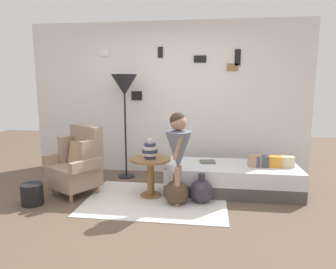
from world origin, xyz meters
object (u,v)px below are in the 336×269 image
(floor_lamp, at_px, (124,88))
(person_child, at_px, (178,146))
(book_on_daybed, at_px, (208,162))
(demijohn_near, at_px, (176,192))
(daybed, at_px, (232,178))
(armchair, at_px, (78,163))
(vase_striped, at_px, (150,150))
(demijohn_far, at_px, (201,191))
(side_table, at_px, (151,169))
(magazine_basket, at_px, (32,194))

(floor_lamp, height_order, person_child, floor_lamp)
(book_on_daybed, xyz_separation_m, demijohn_near, (-0.39, -0.67, -0.25))
(daybed, relative_size, floor_lamp, 1.11)
(armchair, relative_size, vase_striped, 3.54)
(book_on_daybed, bearing_deg, demijohn_far, -97.16)
(armchair, bearing_deg, person_child, -10.34)
(floor_lamp, relative_size, demijohn_near, 4.17)
(armchair, height_order, vase_striped, armchair)
(side_table, bearing_deg, book_on_daybed, 28.52)
(vase_striped, distance_m, demijohn_far, 0.89)
(vase_striped, bearing_deg, armchair, 179.24)
(floor_lamp, bearing_deg, vase_striped, -55.21)
(vase_striped, bearing_deg, side_table, 69.51)
(demijohn_far, bearing_deg, armchair, 175.63)
(demijohn_near, height_order, magazine_basket, demijohn_near)
(vase_striped, bearing_deg, book_on_daybed, 29.09)
(daybed, relative_size, side_table, 3.38)
(daybed, xyz_separation_m, demijohn_far, (-0.43, -0.49, -0.04))
(person_child, bearing_deg, vase_striped, 148.53)
(side_table, bearing_deg, demijohn_far, -10.71)
(side_table, xyz_separation_m, vase_striped, (-0.00, -0.01, 0.27))
(daybed, height_order, side_table, side_table)
(magazine_basket, bearing_deg, demijohn_far, 9.60)
(floor_lamp, bearing_deg, side_table, -54.57)
(armchair, relative_size, daybed, 0.51)
(armchair, bearing_deg, daybed, 8.99)
(side_table, distance_m, floor_lamp, 1.49)
(side_table, height_order, book_on_daybed, side_table)
(person_child, relative_size, book_on_daybed, 5.55)
(floor_lamp, bearing_deg, demijohn_far, -36.41)
(demijohn_near, xyz_separation_m, demijohn_far, (0.32, 0.11, -0.00))
(side_table, relative_size, floor_lamp, 0.33)
(daybed, bearing_deg, person_child, -139.51)
(armchair, bearing_deg, vase_striped, -0.76)
(demijohn_near, bearing_deg, magazine_basket, -172.01)
(armchair, xyz_separation_m, person_child, (1.48, -0.27, 0.35))
(magazine_basket, bearing_deg, person_child, 7.15)
(armchair, bearing_deg, book_on_daybed, 12.92)
(armchair, relative_size, demijohn_far, 2.41)
(demijohn_near, bearing_deg, side_table, 147.99)
(book_on_daybed, relative_size, demijohn_near, 0.53)
(side_table, xyz_separation_m, floor_lamp, (-0.59, 0.82, 1.10))
(demijohn_near, distance_m, magazine_basket, 1.90)
(person_child, xyz_separation_m, magazine_basket, (-1.90, -0.24, -0.65))
(person_child, height_order, magazine_basket, person_child)
(floor_lamp, bearing_deg, demijohn_near, -47.56)
(person_child, height_order, demijohn_far, person_child)
(vase_striped, relative_size, floor_lamp, 0.16)
(floor_lamp, bearing_deg, book_on_daybed, -16.17)
(floor_lamp, height_order, book_on_daybed, floor_lamp)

